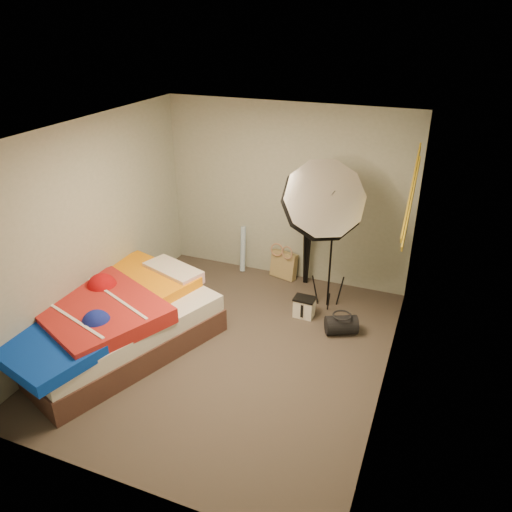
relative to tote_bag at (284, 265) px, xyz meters
The scene contains 15 objects.
floor 1.91m from the tote_bag, 90.68° to the right, with size 4.00×4.00×0.00m, color #4A3F38.
ceiling 2.99m from the tote_bag, 90.68° to the right, with size 4.00×4.00×0.00m, color silver.
wall_back 1.06m from the tote_bag, 102.74° to the left, with size 3.50×3.50×0.00m, color #9FA495.
wall_front 4.04m from the tote_bag, 90.33° to the right, with size 3.50×3.50×0.00m, color #9FA495.
wall_left 2.80m from the tote_bag, 133.01° to the right, with size 4.00×4.00×0.00m, color #9FA495.
wall_right 2.78m from the tote_bag, 47.72° to the right, with size 4.00×4.00×0.00m, color #9FA495.
tote_bag is the anchor object (origin of this frame).
wrapping_roll 0.66m from the tote_bag, behind, with size 0.08×0.08×0.68m, color #5C94C8.
camera_case 1.08m from the tote_bag, 57.19° to the right, with size 0.25×0.18×0.25m, color white.
duffel_bag 1.57m from the tote_bag, 44.75° to the right, with size 0.23×0.23×0.38m, color black.
wall_stripe_upper 2.77m from the tote_bag, 37.29° to the right, with size 0.02×1.10×0.10m, color gold.
wall_stripe_lower 2.54m from the tote_bag, 31.59° to the right, with size 0.02×1.10×0.10m, color gold.
bed 2.67m from the tote_bag, 119.97° to the right, with size 2.26×2.75×0.66m.
photo_umbrella 1.65m from the tote_bag, 45.92° to the right, with size 1.05×1.08×2.11m.
camera_tripod 0.72m from the tote_bag, ahead, with size 0.10×0.10×1.43m.
Camera 1 is at (2.03, -4.28, 3.53)m, focal length 35.00 mm.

